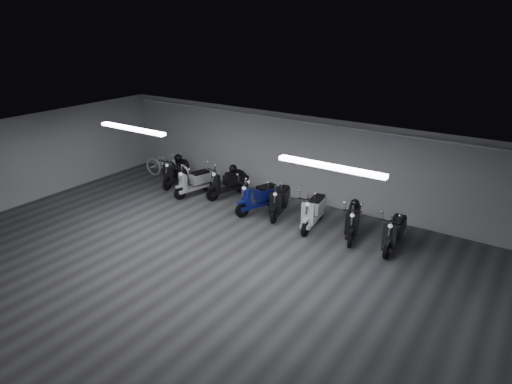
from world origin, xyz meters
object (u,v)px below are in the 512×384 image
Objects in this scene: helmet_1 at (355,203)px; helmet_2 at (178,158)px; scooter_5 at (280,196)px; bicycle at (167,161)px; scooter_2 at (194,177)px; scooter_4 at (258,192)px; scooter_6 at (313,206)px; scooter_9 at (395,227)px; scooter_8 at (353,216)px; scooter_3 at (227,178)px; scooter_0 at (175,168)px; helmet_0 at (233,168)px.

helmet_2 is at bearing 177.10° from helmet_1.
bicycle is (-5.15, 0.51, 0.04)m from scooter_5.
scooter_4 is at bearing 14.15° from scooter_2.
scooter_9 is (2.32, 0.01, -0.04)m from scooter_6.
helmet_1 is (2.98, 0.27, 0.24)m from scooter_4.
scooter_6 is 1.05× the size of scooter_8.
helmet_1 is at bearing 165.07° from scooter_9.
scooter_8 is 6.02× the size of helmet_2.
scooter_6 is 0.86× the size of bicycle.
scooter_3 is at bearing 164.15° from scooter_6.
scooter_4 is at bearing 163.75° from scooter_8.
scooter_5 is at bearing 37.32° from scooter_4.
scooter_3 is 6.28× the size of helmet_2.
scooter_9 is 8.71m from bicycle.
scooter_5 reaches higher than scooter_8.
scooter_5 is at bearing 174.63° from scooter_9.
scooter_5 is at bearing -177.83° from helmet_1.
scooter_0 is 1.03× the size of scooter_9.
scooter_2 is 5.64m from scooter_8.
bicycle reaches higher than scooter_9.
scooter_6 is at bearing 165.26° from scooter_8.
scooter_8 is 0.82× the size of bicycle.
scooter_6 is 6.33× the size of helmet_2.
scooter_8 is 7.58m from bicycle.
scooter_9 is (5.75, -0.49, -0.03)m from scooter_3.
scooter_6 is at bearing -23.58° from scooter_5.
helmet_2 is (-2.28, 0.12, 0.28)m from scooter_3.
scooter_9 is at bearing 21.50° from scooter_4.
scooter_2 is 1.14m from scooter_3.
scooter_6 reaches higher than scooter_8.
scooter_5 is (2.21, -0.31, -0.02)m from scooter_3.
scooter_3 is 2.24m from scooter_5.
helmet_2 is (-0.05, 0.23, 0.29)m from scooter_0.
bicycle is 3.02m from helmet_0.
helmet_1 is at bearing -5.86° from helmet_0.
scooter_0 is at bearing -158.91° from scooter_3.
scooter_3 is 0.99× the size of scooter_6.
scooter_5 is 3.54m from scooter_9.
scooter_6 reaches higher than scooter_5.
helmet_0 is at bearing 174.14° from helmet_1.
helmet_2 is (-2.36, -0.11, -0.01)m from helmet_0.
scooter_6 reaches higher than scooter_3.
scooter_9 is (7.99, -0.38, -0.02)m from scooter_0.
scooter_8 is 0.36m from helmet_1.
scooter_6 reaches higher than scooter_2.
scooter_5 is 1.24m from scooter_6.
scooter_5 is 1.01× the size of scooter_8.
helmet_1 is (-0.07, 0.23, 0.28)m from scooter_8.
scooter_4 is 1.00× the size of scooter_6.
helmet_1 is (4.47, -0.46, -0.04)m from helmet_0.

